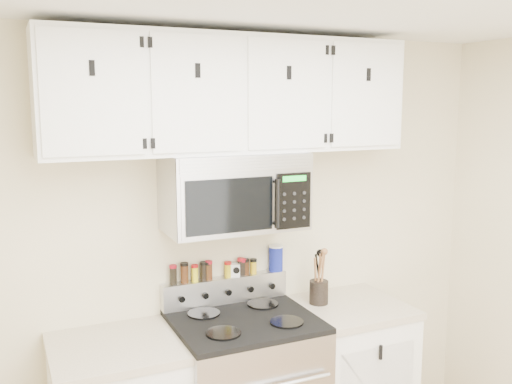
% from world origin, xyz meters
% --- Properties ---
extents(back_wall, '(3.50, 0.01, 2.50)m').
position_xyz_m(back_wall, '(0.00, 1.75, 1.25)').
color(back_wall, beige).
rests_on(back_wall, floor).
extents(base_cabinet_right, '(0.64, 0.62, 0.92)m').
position_xyz_m(base_cabinet_right, '(0.69, 1.45, 0.46)').
color(base_cabinet_right, white).
rests_on(base_cabinet_right, floor).
extents(microwave, '(0.76, 0.44, 0.42)m').
position_xyz_m(microwave, '(0.00, 1.55, 1.63)').
color(microwave, '#9E9EA3').
rests_on(microwave, back_wall).
extents(upper_cabinets, '(2.00, 0.35, 0.62)m').
position_xyz_m(upper_cabinets, '(-0.00, 1.58, 2.15)').
color(upper_cabinets, white).
rests_on(upper_cabinets, back_wall).
extents(utensil_crock, '(0.11, 0.11, 0.33)m').
position_xyz_m(utensil_crock, '(0.53, 1.53, 1.00)').
color(utensil_crock, black).
rests_on(utensil_crock, base_cabinet_right).
extents(kitchen_timer, '(0.08, 0.07, 0.07)m').
position_xyz_m(kitchen_timer, '(0.06, 1.71, 1.14)').
color(kitchen_timer, white).
rests_on(kitchen_timer, range).
extents(salt_canister, '(0.09, 0.09, 0.16)m').
position_xyz_m(salt_canister, '(0.33, 1.71, 1.18)').
color(salt_canister, '#152195').
rests_on(salt_canister, range).
extents(spice_jar_0, '(0.04, 0.04, 0.11)m').
position_xyz_m(spice_jar_0, '(-0.31, 1.71, 1.16)').
color(spice_jar_0, black).
rests_on(spice_jar_0, range).
extents(spice_jar_1, '(0.05, 0.05, 0.12)m').
position_xyz_m(spice_jar_1, '(-0.24, 1.71, 1.16)').
color(spice_jar_1, '#462511').
rests_on(spice_jar_1, range).
extents(spice_jar_2, '(0.04, 0.04, 0.10)m').
position_xyz_m(spice_jar_2, '(-0.18, 1.71, 1.15)').
color(spice_jar_2, yellow).
rests_on(spice_jar_2, range).
extents(spice_jar_3, '(0.04, 0.04, 0.11)m').
position_xyz_m(spice_jar_3, '(-0.13, 1.71, 1.16)').
color(spice_jar_3, black).
rests_on(spice_jar_3, range).
extents(spice_jar_4, '(0.04, 0.04, 0.10)m').
position_xyz_m(spice_jar_4, '(-0.10, 1.71, 1.15)').
color(spice_jar_4, '#462810').
rests_on(spice_jar_4, range).
extents(spice_jar_5, '(0.04, 0.04, 0.11)m').
position_xyz_m(spice_jar_5, '(-0.10, 1.71, 1.16)').
color(spice_jar_5, '#462310').
rests_on(spice_jar_5, range).
extents(spice_jar_6, '(0.04, 0.04, 0.09)m').
position_xyz_m(spice_jar_6, '(0.02, 1.71, 1.15)').
color(spice_jar_6, gold).
rests_on(spice_jar_6, range).
extents(spice_jar_7, '(0.04, 0.04, 0.10)m').
position_xyz_m(spice_jar_7, '(0.10, 1.71, 1.15)').
color(spice_jar_7, black).
rests_on(spice_jar_7, range).
extents(spice_jar_8, '(0.05, 0.05, 0.10)m').
position_xyz_m(spice_jar_8, '(0.11, 1.71, 1.15)').
color(spice_jar_8, black).
rests_on(spice_jar_8, range).
extents(spice_jar_9, '(0.05, 0.05, 0.10)m').
position_xyz_m(spice_jar_9, '(0.13, 1.71, 1.15)').
color(spice_jar_9, '#3C200E').
rests_on(spice_jar_9, range).
extents(spice_jar_10, '(0.04, 0.04, 0.09)m').
position_xyz_m(spice_jar_10, '(0.18, 1.71, 1.15)').
color(spice_jar_10, gold).
rests_on(spice_jar_10, range).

